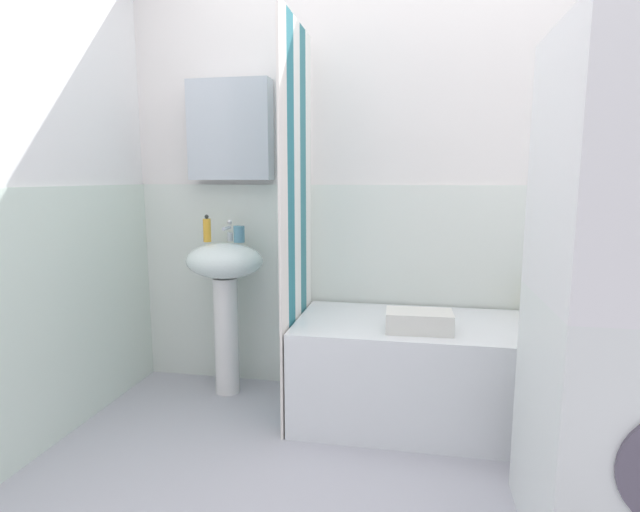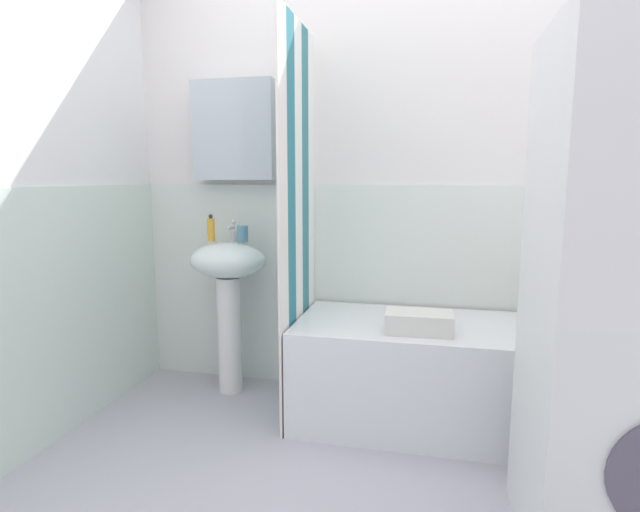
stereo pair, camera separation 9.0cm
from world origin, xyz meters
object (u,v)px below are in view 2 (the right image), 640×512
at_px(sink, 228,284).
at_px(soap_dispenser, 211,229).
at_px(toothbrush_cup, 243,234).
at_px(towel_folded, 419,322).
at_px(bathtub, 448,375).
at_px(conditioner_bottle, 539,303).
at_px(body_wash_bottle, 583,304).
at_px(shampoo_bottle, 561,298).

xyz_separation_m(sink, soap_dispenser, (-0.11, 0.04, 0.30)).
relative_size(toothbrush_cup, towel_folded, 0.30).
xyz_separation_m(soap_dispenser, bathtub, (1.34, -0.19, -0.69)).
bearing_deg(conditioner_bottle, sink, -176.78).
height_order(soap_dispenser, body_wash_bottle, soap_dispenser).
distance_m(toothbrush_cup, body_wash_bottle, 1.84).
height_order(toothbrush_cup, shampoo_bottle, toothbrush_cup).
bearing_deg(sink, towel_folded, -15.49).
bearing_deg(bathtub, body_wash_bottle, 20.72).
distance_m(soap_dispenser, toothbrush_cup, 0.19).
bearing_deg(conditioner_bottle, towel_folded, -146.48).
height_order(sink, soap_dispenser, soap_dispenser).
relative_size(soap_dispenser, bathtub, 0.10).
relative_size(sink, towel_folded, 2.83).
bearing_deg(toothbrush_cup, bathtub, -9.72).
xyz_separation_m(toothbrush_cup, conditioner_bottle, (1.61, 0.04, -0.32)).
bearing_deg(toothbrush_cup, soap_dispenser, -176.29).
bearing_deg(bathtub, shampoo_bottle, 25.32).
bearing_deg(soap_dispenser, body_wash_bottle, 1.82).
bearing_deg(conditioner_bottle, soap_dispenser, -178.32).
relative_size(soap_dispenser, shampoo_bottle, 0.72).
xyz_separation_m(shampoo_bottle, towel_folded, (-0.70, -0.42, -0.05)).
bearing_deg(bathtub, sink, 173.31).
height_order(toothbrush_cup, towel_folded, toothbrush_cup).
bearing_deg(conditioner_bottle, bathtub, -152.02).
xyz_separation_m(bathtub, conditioner_bottle, (0.45, 0.24, 0.34)).
xyz_separation_m(sink, shampoo_bottle, (1.79, 0.12, -0.02)).
relative_size(body_wash_bottle, shampoo_bottle, 0.83).
height_order(body_wash_bottle, towel_folded, body_wash_bottle).
distance_m(soap_dispenser, body_wash_bottle, 2.03).
relative_size(toothbrush_cup, conditioner_bottle, 0.55).
xyz_separation_m(soap_dispenser, conditioner_bottle, (1.79, 0.05, -0.35)).
relative_size(conditioner_bottle, towel_folded, 0.55).
bearing_deg(sink, toothbrush_cup, 36.81).
bearing_deg(towel_folded, body_wash_bottle, 26.70).
height_order(toothbrush_cup, bathtub, toothbrush_cup).
bearing_deg(sink, shampoo_bottle, 3.84).
relative_size(sink, soap_dispenser, 5.62).
relative_size(toothbrush_cup, body_wash_bottle, 0.52).
relative_size(soap_dispenser, towel_folded, 0.50).
xyz_separation_m(bathtub, towel_folded, (-0.15, -0.16, 0.31)).
bearing_deg(body_wash_bottle, conditioner_bottle, -177.03).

